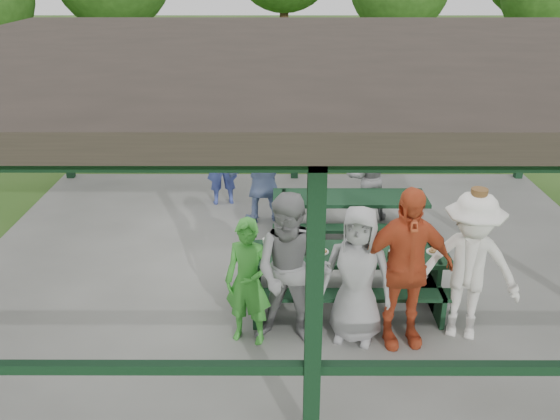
{
  "coord_description": "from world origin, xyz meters",
  "views": [
    {
      "loc": [
        -0.28,
        -8.19,
        4.42
      ],
      "look_at": [
        -0.3,
        -0.3,
        1.07
      ],
      "focal_mm": 38.0,
      "sensor_mm": 36.0,
      "label": 1
    }
  ],
  "objects_px": {
    "farm_trailer": "(268,105)",
    "contestant_red": "(404,268)",
    "pickup_truck": "(412,113)",
    "spectator_blue": "(221,163)",
    "picnic_table_far": "(349,212)",
    "spectator_lblue": "(263,174)",
    "contestant_white_fedora": "(469,267)",
    "contestant_grey_mid": "(357,275)",
    "spectator_grey": "(368,177)",
    "contestant_grey_left": "(292,272)",
    "contestant_green": "(248,282)",
    "picnic_table_near": "(345,270)"
  },
  "relations": [
    {
      "from": "spectator_blue",
      "to": "contestant_grey_mid",
      "type": "bearing_deg",
      "value": 102.19
    },
    {
      "from": "pickup_truck",
      "to": "spectator_grey",
      "type": "bearing_deg",
      "value": 164.07
    },
    {
      "from": "contestant_white_fedora",
      "to": "spectator_grey",
      "type": "distance_m",
      "value": 3.69
    },
    {
      "from": "contestant_grey_left",
      "to": "contestant_white_fedora",
      "type": "relative_size",
      "value": 0.99
    },
    {
      "from": "contestant_green",
      "to": "contestant_grey_mid",
      "type": "distance_m",
      "value": 1.29
    },
    {
      "from": "picnic_table_near",
      "to": "pickup_truck",
      "type": "distance_m",
      "value": 8.71
    },
    {
      "from": "farm_trailer",
      "to": "contestant_red",
      "type": "bearing_deg",
      "value": -55.66
    },
    {
      "from": "spectator_lblue",
      "to": "farm_trailer",
      "type": "height_order",
      "value": "spectator_lblue"
    },
    {
      "from": "spectator_lblue",
      "to": "pickup_truck",
      "type": "relative_size",
      "value": 0.34
    },
    {
      "from": "picnic_table_near",
      "to": "farm_trailer",
      "type": "distance_m",
      "value": 9.47
    },
    {
      "from": "contestant_grey_mid",
      "to": "farm_trailer",
      "type": "height_order",
      "value": "contestant_grey_mid"
    },
    {
      "from": "contestant_white_fedora",
      "to": "spectator_lblue",
      "type": "distance_m",
      "value": 4.36
    },
    {
      "from": "contestant_green",
      "to": "spectator_blue",
      "type": "height_order",
      "value": "spectator_blue"
    },
    {
      "from": "contestant_grey_left",
      "to": "pickup_truck",
      "type": "height_order",
      "value": "contestant_grey_left"
    },
    {
      "from": "picnic_table_far",
      "to": "spectator_lblue",
      "type": "xyz_separation_m",
      "value": [
        -1.44,
        0.77,
        0.38
      ]
    },
    {
      "from": "picnic_table_near",
      "to": "pickup_truck",
      "type": "height_order",
      "value": "pickup_truck"
    },
    {
      "from": "contestant_green",
      "to": "contestant_grey_left",
      "type": "xyz_separation_m",
      "value": [
        0.51,
        -0.04,
        0.16
      ]
    },
    {
      "from": "picnic_table_far",
      "to": "spectator_lblue",
      "type": "relative_size",
      "value": 1.47
    },
    {
      "from": "picnic_table_far",
      "to": "spectator_lblue",
      "type": "bearing_deg",
      "value": 151.73
    },
    {
      "from": "picnic_table_far",
      "to": "contestant_grey_mid",
      "type": "relative_size",
      "value": 1.44
    },
    {
      "from": "contestant_grey_left",
      "to": "spectator_lblue",
      "type": "xyz_separation_m",
      "value": [
        -0.44,
        3.69,
        -0.11
      ]
    },
    {
      "from": "spectator_lblue",
      "to": "contestant_white_fedora",
      "type": "bearing_deg",
      "value": 111.42
    },
    {
      "from": "spectator_grey",
      "to": "farm_trailer",
      "type": "bearing_deg",
      "value": -78.15
    },
    {
      "from": "spectator_grey",
      "to": "pickup_truck",
      "type": "xyz_separation_m",
      "value": [
        1.91,
        5.46,
        -0.19
      ]
    },
    {
      "from": "contestant_green",
      "to": "farm_trailer",
      "type": "distance_m",
      "value": 10.27
    },
    {
      "from": "picnic_table_far",
      "to": "farm_trailer",
      "type": "distance_m",
      "value": 7.54
    },
    {
      "from": "contestant_red",
      "to": "pickup_truck",
      "type": "bearing_deg",
      "value": 70.29
    },
    {
      "from": "farm_trailer",
      "to": "contestant_white_fedora",
      "type": "bearing_deg",
      "value": -51.22
    },
    {
      "from": "picnic_table_near",
      "to": "spectator_blue",
      "type": "bearing_deg",
      "value": 119.11
    },
    {
      "from": "picnic_table_near",
      "to": "picnic_table_far",
      "type": "xyz_separation_m",
      "value": [
        0.27,
        2.0,
        -0.01
      ]
    },
    {
      "from": "spectator_grey",
      "to": "spectator_blue",
      "type": "bearing_deg",
      "value": -18.84
    },
    {
      "from": "picnic_table_far",
      "to": "farm_trailer",
      "type": "xyz_separation_m",
      "value": [
        -1.49,
        7.39,
        0.09
      ]
    },
    {
      "from": "contestant_red",
      "to": "pickup_truck",
      "type": "height_order",
      "value": "contestant_red"
    },
    {
      "from": "spectator_blue",
      "to": "pickup_truck",
      "type": "distance_m",
      "value": 6.6
    },
    {
      "from": "contestant_grey_mid",
      "to": "pickup_truck",
      "type": "relative_size",
      "value": 0.35
    },
    {
      "from": "pickup_truck",
      "to": "picnic_table_near",
      "type": "bearing_deg",
      "value": 166.09
    },
    {
      "from": "picnic_table_far",
      "to": "contestant_grey_left",
      "type": "xyz_separation_m",
      "value": [
        -1.0,
        -2.92,
        0.49
      ]
    },
    {
      "from": "contestant_green",
      "to": "spectator_blue",
      "type": "xyz_separation_m",
      "value": [
        -0.73,
        4.42,
        0.0
      ]
    },
    {
      "from": "picnic_table_near",
      "to": "contestant_grey_left",
      "type": "height_order",
      "value": "contestant_grey_left"
    },
    {
      "from": "picnic_table_far",
      "to": "contestant_grey_mid",
      "type": "height_order",
      "value": "contestant_grey_mid"
    },
    {
      "from": "spectator_lblue",
      "to": "farm_trailer",
      "type": "bearing_deg",
      "value": -103.93
    },
    {
      "from": "contestant_grey_left",
      "to": "spectator_grey",
      "type": "bearing_deg",
      "value": 81.36
    },
    {
      "from": "spectator_blue",
      "to": "pickup_truck",
      "type": "bearing_deg",
      "value": -146.27
    },
    {
      "from": "picnic_table_far",
      "to": "contestant_green",
      "type": "xyz_separation_m",
      "value": [
        -1.51,
        -2.87,
        0.33
      ]
    },
    {
      "from": "contestant_red",
      "to": "pickup_truck",
      "type": "xyz_separation_m",
      "value": [
        2.0,
        9.21,
        -0.41
      ]
    },
    {
      "from": "contestant_green",
      "to": "contestant_grey_mid",
      "type": "bearing_deg",
      "value": 18.13
    },
    {
      "from": "contestant_red",
      "to": "spectator_blue",
      "type": "bearing_deg",
      "value": 112.43
    },
    {
      "from": "contestant_red",
      "to": "farm_trailer",
      "type": "relative_size",
      "value": 0.53
    },
    {
      "from": "farm_trailer",
      "to": "spectator_lblue",
      "type": "bearing_deg",
      "value": -65.14
    },
    {
      "from": "contestant_grey_mid",
      "to": "spectator_grey",
      "type": "xyz_separation_m",
      "value": [
        0.62,
        3.69,
        -0.08
      ]
    }
  ]
}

